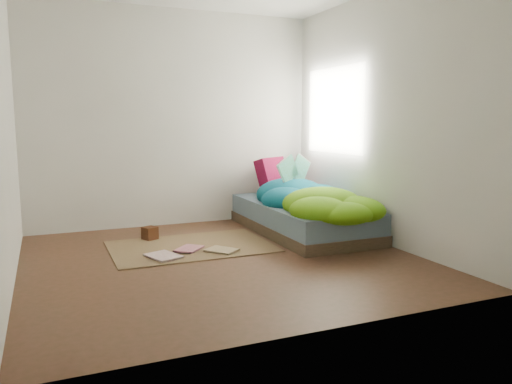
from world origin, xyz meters
TOP-DOWN VIEW (x-y plane):
  - ground at (0.00, 0.00)m, footprint 3.50×3.50m
  - room_walls at (0.01, 0.01)m, footprint 3.54×3.54m
  - bed at (1.22, 0.72)m, footprint 1.00×2.00m
  - duvet at (1.22, 0.50)m, footprint 0.96×1.84m
  - rug at (-0.15, 0.55)m, footprint 1.60×1.10m
  - pillow_floral at (1.28, 1.31)m, footprint 0.75×0.65m
  - pillow_magenta at (1.18, 1.42)m, footprint 0.48×0.37m
  - open_book at (1.22, 0.92)m, footprint 0.45×0.24m
  - wooden_box at (-0.48, 1.01)m, footprint 0.18×0.18m
  - floor_book_a at (-0.62, 0.18)m, footprint 0.34×0.39m
  - floor_book_b at (-0.29, 0.46)m, footprint 0.34×0.35m
  - floor_book_c at (-0.02, 0.16)m, footprint 0.34×0.36m

SIDE VIEW (x-z plane):
  - ground at x=0.00m, z-range 0.00..0.00m
  - rug at x=-0.15m, z-range 0.00..0.01m
  - floor_book_c at x=-0.02m, z-range 0.01..0.03m
  - floor_book_a at x=-0.62m, z-range 0.01..0.04m
  - floor_book_b at x=-0.29m, z-range 0.01..0.04m
  - wooden_box at x=-0.48m, z-range 0.01..0.15m
  - bed at x=1.22m, z-range 0.00..0.34m
  - pillow_floral at x=1.28m, z-range 0.34..0.48m
  - duvet at x=1.22m, z-range 0.34..0.68m
  - pillow_magenta at x=1.18m, z-range 0.34..0.81m
  - open_book at x=1.22m, z-range 0.68..0.95m
  - room_walls at x=0.01m, z-range 0.32..2.94m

